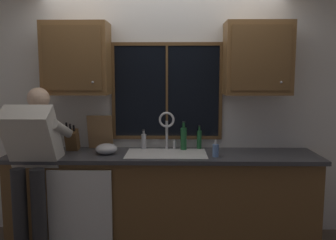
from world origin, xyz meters
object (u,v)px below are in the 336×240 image
object	(u,v)px
soap_dispenser	(216,150)
bottle_tall_clear	(184,138)
bottle_amber_small	(144,141)
person_standing	(33,156)
cutting_board	(100,132)
bottle_green_glass	(199,139)
knife_block	(72,140)
mixing_bowl	(107,149)

from	to	relation	value
soap_dispenser	bottle_tall_clear	bearing A→B (deg)	133.72
soap_dispenser	bottle_amber_small	distance (m)	0.80
soap_dispenser	person_standing	bearing A→B (deg)	-173.35
cutting_board	bottle_green_glass	xyz separation A→B (m)	(1.05, 0.02, -0.07)
knife_block	bottle_tall_clear	size ratio (longest dim) A/B	1.07
person_standing	soap_dispenser	bearing A→B (deg)	6.65
soap_dispenser	bottle_tall_clear	size ratio (longest dim) A/B	0.56
cutting_board	mixing_bowl	world-z (taller)	cutting_board
person_standing	bottle_tall_clear	size ratio (longest dim) A/B	5.26
mixing_bowl	soap_dispenser	bearing A→B (deg)	-5.77
bottle_tall_clear	soap_dispenser	bearing A→B (deg)	-46.28
bottle_amber_small	soap_dispenser	bearing A→B (deg)	-25.48
cutting_board	mixing_bowl	distance (m)	0.29
knife_block	bottle_green_glass	world-z (taller)	knife_block
person_standing	soap_dispenser	world-z (taller)	person_standing
knife_block	bottle_green_glass	distance (m)	1.32
knife_block	bottle_amber_small	bearing A→B (deg)	6.89
soap_dispenser	bottle_amber_small	world-z (taller)	bottle_amber_small
bottle_tall_clear	knife_block	bearing A→B (deg)	-177.08
bottle_green_glass	cutting_board	bearing A→B (deg)	-178.84
bottle_green_glass	bottle_amber_small	xyz separation A→B (m)	(-0.59, -0.02, -0.02)
mixing_bowl	bottle_amber_small	distance (m)	0.42
cutting_board	bottle_amber_small	bearing A→B (deg)	0.04
knife_block	cutting_board	xyz separation A→B (m)	(0.27, 0.09, 0.07)
bottle_green_glass	soap_dispenser	bearing A→B (deg)	-69.91
mixing_bowl	soap_dispenser	size ratio (longest dim) A/B	1.29
person_standing	knife_block	size ratio (longest dim) A/B	4.92
bottle_amber_small	bottle_tall_clear	bearing A→B (deg)	-4.05
knife_block	soap_dispenser	bearing A→B (deg)	-9.92
bottle_tall_clear	person_standing	bearing A→B (deg)	-159.85
person_standing	bottle_green_glass	world-z (taller)	person_standing
soap_dispenser	bottle_green_glass	size ratio (longest dim) A/B	0.66
cutting_board	soap_dispenser	size ratio (longest dim) A/B	2.17
person_standing	soap_dispenser	distance (m)	1.70
knife_block	soap_dispenser	xyz separation A→B (m)	(1.45, -0.25, -0.04)
bottle_green_glass	bottle_amber_small	distance (m)	0.59
bottle_green_glass	bottle_amber_small	size ratio (longest dim) A/B	1.21
cutting_board	bottle_amber_small	xyz separation A→B (m)	(0.46, 0.00, -0.09)
soap_dispenser	mixing_bowl	bearing A→B (deg)	174.23
bottle_green_glass	bottle_amber_small	world-z (taller)	bottle_green_glass
mixing_bowl	bottle_green_glass	distance (m)	0.97
person_standing	bottle_amber_small	world-z (taller)	person_standing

